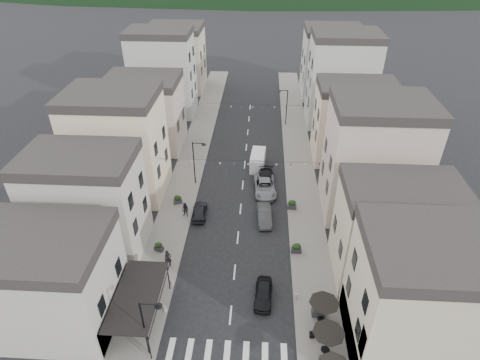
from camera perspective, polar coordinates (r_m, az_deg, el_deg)
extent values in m
cube|color=slate|center=(57.08, -6.83, 2.96)|extent=(4.00, 76.00, 0.12)
cube|color=slate|center=(56.52, 8.34, 2.50)|extent=(4.00, 76.00, 0.12)
cube|color=#AAA59C|center=(37.21, -26.81, -13.05)|extent=(12.00, 8.00, 8.00)
cube|color=beige|center=(33.71, 24.66, -15.64)|extent=(10.00, 8.00, 10.00)
cube|color=black|center=(34.74, -14.47, -15.57)|extent=(3.60, 7.50, 0.15)
cube|color=black|center=(34.66, -11.39, -16.43)|extent=(0.34, 7.50, 0.99)
cylinder|color=black|center=(33.53, -12.78, -22.15)|extent=(0.10, 0.10, 3.20)
cylinder|color=black|center=(37.72, -10.14, -13.47)|extent=(0.10, 0.10, 3.20)
cube|color=#AAA59C|center=(42.03, -20.70, -3.60)|extent=(10.00, 7.00, 10.00)
cube|color=#262323|center=(39.16, -22.27, 2.85)|extent=(10.20, 7.14, 1.00)
cube|color=beige|center=(49.25, -16.85, 4.32)|extent=(10.00, 8.00, 12.00)
cube|color=#262323|center=(46.59, -18.16, 11.30)|extent=(10.20, 8.16, 1.00)
cube|color=#B5A093|center=(59.97, -13.21, 8.91)|extent=(10.00, 8.00, 9.50)
cube|color=#262323|center=(58.06, -13.88, 13.61)|extent=(10.20, 8.16, 1.00)
cube|color=#A7A8A3|center=(70.11, -10.89, 14.34)|extent=(10.00, 7.00, 13.00)
cube|color=#262323|center=(68.20, -11.54, 19.89)|extent=(10.20, 7.14, 1.00)
cube|color=beige|center=(81.54, -8.92, 16.49)|extent=(10.00, 9.00, 11.00)
cube|color=#262323|center=(80.03, -9.32, 20.59)|extent=(10.20, 9.18, 1.00)
cube|color=beige|center=(39.36, 21.03, -7.44)|extent=(10.00, 7.00, 9.00)
cube|color=#262323|center=(36.48, 22.59, -1.46)|extent=(10.20, 7.14, 1.00)
cube|color=#B5A093|center=(46.19, 18.43, 2.33)|extent=(10.00, 8.00, 12.50)
cube|color=#262323|center=(43.29, 20.02, 9.98)|extent=(10.20, 8.16, 1.00)
cube|color=beige|center=(57.06, 15.69, 7.51)|extent=(10.00, 7.00, 10.00)
cube|color=#262323|center=(54.99, 16.57, 12.65)|extent=(10.20, 7.14, 1.00)
cube|color=#A7A8A3|center=(67.28, 14.15, 13.35)|extent=(10.00, 8.00, 13.50)
cube|color=#262323|center=(65.26, 15.06, 19.30)|extent=(10.20, 8.16, 1.00)
cube|color=#AAA59C|center=(78.82, 12.72, 15.69)|extent=(10.00, 9.00, 11.50)
cube|color=#262323|center=(77.22, 13.32, 20.09)|extent=(10.20, 9.18, 1.00)
cylinder|color=black|center=(34.04, 12.20, -21.80)|extent=(0.06, 0.06, 2.30)
cone|color=black|center=(33.16, 12.44, -20.71)|extent=(2.50, 2.50, 0.55)
cylinder|color=black|center=(34.68, 12.04, -22.54)|extent=(0.70, 0.70, 0.04)
cylinder|color=black|center=(35.69, 11.64, -18.11)|extent=(0.06, 0.06, 2.30)
cone|color=black|center=(34.85, 11.85, -16.99)|extent=(2.50, 2.50, 0.55)
cylinder|color=black|center=(36.30, 11.50, -18.88)|extent=(0.70, 0.70, 0.04)
cylinder|color=black|center=(32.76, -13.41, -19.98)|extent=(0.14, 0.14, 6.00)
cylinder|color=black|center=(30.34, -12.82, -16.86)|extent=(1.40, 0.10, 0.10)
cylinder|color=black|center=(30.30, -11.55, -17.17)|extent=(0.56, 0.56, 0.08)
cylinder|color=black|center=(50.29, -6.55, 2.33)|extent=(0.14, 0.14, 6.00)
cylinder|color=black|center=(48.74, -5.96, 5.22)|extent=(1.40, 0.10, 0.10)
cylinder|color=black|center=(48.72, -5.19, 5.05)|extent=(0.56, 0.56, 0.08)
cylinder|color=black|center=(65.76, 6.65, 10.14)|extent=(0.14, 0.14, 6.00)
cylinder|color=black|center=(64.64, 6.19, 12.52)|extent=(1.40, 0.10, 0.10)
cylinder|color=black|center=(64.66, 5.59, 12.42)|extent=(0.56, 0.56, 0.08)
cylinder|color=gray|center=(37.01, -10.63, -17.54)|extent=(0.26, 0.26, 0.60)
cylinder|color=gray|center=(38.89, -9.67, -14.13)|extent=(0.26, 0.26, 0.60)
cylinder|color=gray|center=(37.61, 7.94, -16.08)|extent=(0.26, 0.26, 0.60)
cylinder|color=black|center=(44.68, 0.15, 2.74)|extent=(19.00, 0.02, 0.02)
cone|color=beige|center=(46.02, -10.75, 2.82)|extent=(0.28, 0.28, 0.24)
cone|color=navy|center=(45.72, -8.81, 2.69)|extent=(0.28, 0.28, 0.24)
cone|color=beige|center=(45.47, -6.84, 2.55)|extent=(0.28, 0.28, 0.24)
cone|color=navy|center=(45.26, -4.86, 2.43)|extent=(0.28, 0.28, 0.24)
cone|color=beige|center=(45.10, -2.86, 2.33)|extent=(0.28, 0.28, 0.24)
cone|color=navy|center=(44.98, -0.85, 2.24)|extent=(0.28, 0.28, 0.24)
cone|color=beige|center=(44.91, 1.16, 2.18)|extent=(0.28, 0.28, 0.24)
cone|color=navy|center=(44.87, 3.18, 2.14)|extent=(0.28, 0.28, 0.24)
cone|color=beige|center=(44.89, 5.21, 2.12)|extent=(0.28, 0.28, 0.24)
cone|color=navy|center=(44.95, 7.23, 2.12)|extent=(0.28, 0.28, 0.24)
cone|color=beige|center=(45.05, 9.24, 2.14)|extent=(0.28, 0.28, 0.24)
cone|color=navy|center=(45.21, 11.25, 2.16)|extent=(0.28, 0.28, 0.24)
cylinder|color=black|center=(58.98, 1.05, 10.71)|extent=(19.00, 0.02, 0.02)
cone|color=beige|center=(60.01, -7.44, 10.65)|extent=(0.28, 0.28, 0.24)
cone|color=navy|center=(59.77, -5.91, 10.57)|extent=(0.28, 0.28, 0.24)
cone|color=beige|center=(59.58, -4.38, 10.49)|extent=(0.28, 0.28, 0.24)
cone|color=navy|center=(59.42, -2.84, 10.42)|extent=(0.28, 0.28, 0.24)
cone|color=beige|center=(59.30, -1.29, 10.35)|extent=(0.28, 0.28, 0.24)
cone|color=navy|center=(59.21, 0.26, 10.30)|extent=(0.28, 0.28, 0.24)
cone|color=beige|center=(59.15, 1.82, 10.26)|extent=(0.28, 0.28, 0.24)
cone|color=navy|center=(59.13, 3.38, 10.23)|extent=(0.28, 0.28, 0.24)
cone|color=beige|center=(59.14, 4.94, 10.21)|extent=(0.28, 0.28, 0.24)
cone|color=navy|center=(59.18, 6.50, 10.21)|extent=(0.28, 0.28, 0.24)
cone|color=beige|center=(59.26, 8.05, 10.21)|extent=(0.28, 0.28, 0.24)
cone|color=navy|center=(59.38, 9.60, 10.21)|extent=(0.28, 0.28, 0.24)
imported|color=black|center=(37.20, 3.35, -15.86)|extent=(1.76, 3.96, 1.32)
imported|color=#343436|center=(45.24, 3.49, -5.05)|extent=(1.81, 4.37, 1.41)
imported|color=gray|center=(49.76, 3.54, -0.92)|extent=(3.03, 5.77, 1.55)
imported|color=black|center=(50.75, 3.55, -0.16)|extent=(2.48, 5.46, 1.55)
imported|color=black|center=(46.06, -5.77, -4.44)|extent=(1.75, 3.95, 1.32)
cube|color=silver|center=(54.74, 2.55, 2.84)|extent=(2.15, 4.73, 1.92)
cube|color=silver|center=(53.73, 2.52, 3.46)|extent=(1.99, 3.20, 0.48)
cylinder|color=black|center=(53.65, 1.54, 1.39)|extent=(0.29, 0.69, 0.67)
cylinder|color=black|center=(53.55, 3.18, 1.27)|extent=(0.29, 0.69, 0.67)
cylinder|color=black|center=(56.60, 1.92, 3.24)|extent=(0.29, 0.69, 0.67)
cylinder|color=black|center=(56.50, 3.47, 3.13)|extent=(0.29, 0.69, 0.67)
imported|color=black|center=(40.13, -10.20, -10.96)|extent=(0.85, 0.74, 1.95)
imported|color=#25202B|center=(45.82, -7.78, -4.23)|extent=(1.09, 0.98, 1.85)
cube|color=#2B2B2D|center=(42.46, -11.45, -9.53)|extent=(1.02, 0.78, 0.45)
ellipsoid|color=black|center=(42.12, -11.53, -9.03)|extent=(0.80, 0.51, 0.58)
cube|color=#323134|center=(48.42, -8.82, -3.00)|extent=(1.11, 0.86, 0.49)
ellipsoid|color=black|center=(48.10, -8.87, -2.48)|extent=(0.86, 0.55, 0.63)
cube|color=#2F2F32|center=(36.81, 11.05, -18.02)|extent=(1.16, 0.66, 0.57)
ellipsoid|color=black|center=(36.33, 11.16, -17.40)|extent=(1.00, 0.64, 0.73)
cube|color=#29292B|center=(41.81, 7.99, -9.85)|extent=(1.02, 0.57, 0.51)
ellipsoid|color=black|center=(41.43, 8.05, -9.29)|extent=(0.89, 0.57, 0.65)
cube|color=#2F2F31|center=(47.37, 7.38, -3.77)|extent=(1.05, 0.59, 0.52)
ellipsoid|color=black|center=(47.03, 7.43, -3.22)|extent=(0.91, 0.58, 0.66)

